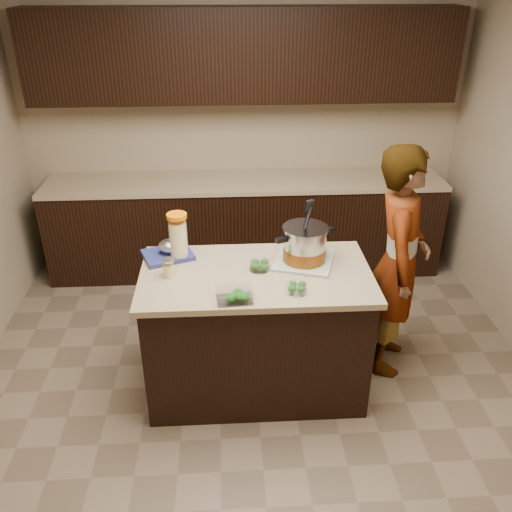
{
  "coord_description": "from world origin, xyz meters",
  "views": [
    {
      "loc": [
        -0.17,
        -2.95,
        2.59
      ],
      "look_at": [
        0.0,
        0.0,
        1.02
      ],
      "focal_mm": 38.0,
      "sensor_mm": 36.0,
      "label": 1
    }
  ],
  "objects": [
    {
      "name": "blue_tray",
      "position": [
        -0.56,
        0.24,
        0.94
      ],
      "size": [
        0.38,
        0.34,
        0.12
      ],
      "rotation": [
        0.0,
        0.0,
        0.37
      ],
      "color": "navy",
      "rests_on": "island"
    },
    {
      "name": "broccoli_tub_rect",
      "position": [
        -0.14,
        -0.31,
        0.93
      ],
      "size": [
        0.22,
        0.17,
        0.07
      ],
      "rotation": [
        0.0,
        0.0,
        0.09
      ],
      "color": "silver",
      "rests_on": "island"
    },
    {
      "name": "island",
      "position": [
        0.0,
        0.0,
        0.45
      ],
      "size": [
        1.46,
        0.81,
        0.9
      ],
      "color": "black",
      "rests_on": "ground"
    },
    {
      "name": "room_shell",
      "position": [
        0.0,
        0.0,
        1.71
      ],
      "size": [
        4.04,
        4.04,
        2.72
      ],
      "color": "tan",
      "rests_on": "ground"
    },
    {
      "name": "broccoli_tub_left",
      "position": [
        0.03,
        0.04,
        0.93
      ],
      "size": [
        0.17,
        0.17,
        0.06
      ],
      "rotation": [
        0.0,
        0.0,
        0.36
      ],
      "color": "silver",
      "rests_on": "island"
    },
    {
      "name": "person",
      "position": [
        0.98,
        0.21,
        0.82
      ],
      "size": [
        0.55,
        0.69,
        1.65
      ],
      "primitive_type": "imported",
      "rotation": [
        0.0,
        0.0,
        1.28
      ],
      "color": "gray",
      "rests_on": "ground"
    },
    {
      "name": "stock_pot",
      "position": [
        0.32,
        0.12,
        1.02
      ],
      "size": [
        0.4,
        0.38,
        0.42
      ],
      "rotation": [
        0.0,
        0.0,
        0.37
      ],
      "color": "#B7B7BC",
      "rests_on": "dish_towel"
    },
    {
      "name": "ground_plane",
      "position": [
        0.0,
        0.0,
        0.0
      ],
      "size": [
        4.0,
        4.0,
        0.0
      ],
      "primitive_type": "plane",
      "color": "brown",
      "rests_on": "ground"
    },
    {
      "name": "lemonade_pitcher",
      "position": [
        -0.49,
        0.21,
        1.05
      ],
      "size": [
        0.17,
        0.17,
        0.32
      ],
      "rotation": [
        0.0,
        0.0,
        -0.32
      ],
      "color": "#EADB8F",
      "rests_on": "island"
    },
    {
      "name": "back_cabinets",
      "position": [
        0.0,
        1.74,
        0.94
      ],
      "size": [
        3.6,
        0.63,
        2.33
      ],
      "color": "black",
      "rests_on": "ground"
    },
    {
      "name": "dish_towel",
      "position": [
        0.32,
        0.12,
        0.91
      ],
      "size": [
        0.45,
        0.45,
        0.02
      ],
      "primitive_type": "cube",
      "rotation": [
        0.0,
        0.0,
        -0.31
      ],
      "color": "#658D5F",
      "rests_on": "island"
    },
    {
      "name": "broccoli_tub_right",
      "position": [
        0.23,
        -0.24,
        0.93
      ],
      "size": [
        0.15,
        0.15,
        0.06
      ],
      "rotation": [
        0.0,
        0.0,
        0.23
      ],
      "color": "silver",
      "rests_on": "island"
    },
    {
      "name": "mason_jar",
      "position": [
        -0.54,
        -0.01,
        0.96
      ],
      "size": [
        0.1,
        0.1,
        0.13
      ],
      "rotation": [
        0.0,
        0.0,
        -0.29
      ],
      "color": "#EADB8F",
      "rests_on": "island"
    }
  ]
}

